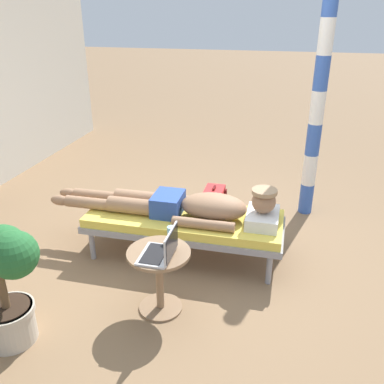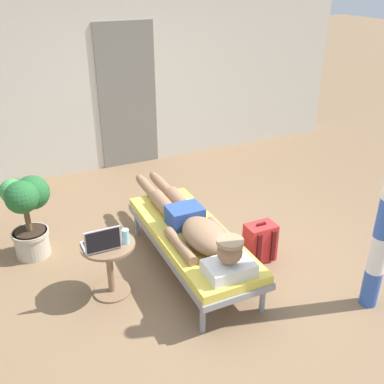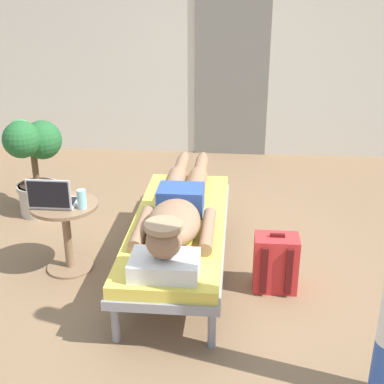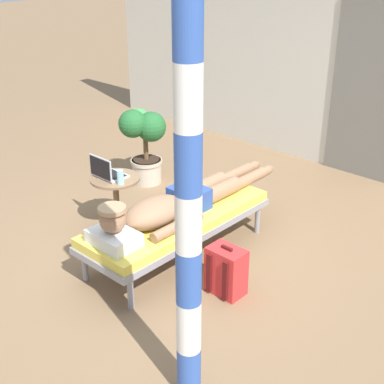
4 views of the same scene
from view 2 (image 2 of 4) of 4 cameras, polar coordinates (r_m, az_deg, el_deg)
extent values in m
plane|color=#846647|center=(4.47, 0.03, -9.91)|extent=(40.00, 40.00, 0.00)
cube|color=beige|center=(6.50, -11.35, 14.55)|extent=(7.60, 0.20, 2.70)
cube|color=slate|center=(6.55, -8.21, 11.91)|extent=(0.84, 0.03, 2.04)
cylinder|color=gray|center=(4.97, -7.06, -4.04)|extent=(0.05, 0.05, 0.28)
cylinder|color=gray|center=(5.15, -1.03, -2.68)|extent=(0.05, 0.05, 0.28)
cylinder|color=gray|center=(3.75, 1.38, -15.74)|extent=(0.05, 0.05, 0.28)
cylinder|color=gray|center=(3.97, 8.98, -13.18)|extent=(0.05, 0.05, 0.28)
cube|color=gray|center=(4.32, -0.04, -6.33)|extent=(0.67, 1.83, 0.06)
cube|color=#E5CC4C|center=(4.28, -0.04, -5.55)|extent=(0.65, 1.80, 0.08)
cube|color=white|center=(3.71, 4.74, -9.63)|extent=(0.40, 0.28, 0.11)
sphere|color=#997051|center=(3.62, 4.83, -7.59)|extent=(0.21, 0.21, 0.21)
cylinder|color=tan|center=(3.56, 4.89, -6.33)|extent=(0.22, 0.22, 0.03)
ellipsoid|color=#997051|center=(3.99, 1.65, -5.57)|extent=(0.35, 0.60, 0.23)
cylinder|color=#997051|center=(3.99, -1.53, -6.80)|extent=(0.09, 0.55, 0.09)
cylinder|color=#997051|center=(4.16, 4.05, -5.35)|extent=(0.09, 0.55, 0.09)
cube|color=#2D4C9E|center=(4.34, -0.91, -3.05)|extent=(0.33, 0.26, 0.19)
cylinder|color=#997051|center=(4.59, -3.63, -1.57)|extent=(0.15, 0.42, 0.15)
cylinder|color=#997051|center=(4.96, -5.49, 0.36)|extent=(0.11, 0.44, 0.11)
ellipsoid|color=#997051|center=(5.21, -6.59, 1.60)|extent=(0.09, 0.20, 0.10)
cylinder|color=#997051|center=(4.65, -1.69, -1.15)|extent=(0.15, 0.42, 0.15)
cylinder|color=#997051|center=(5.01, -3.67, 0.73)|extent=(0.11, 0.44, 0.11)
ellipsoid|color=#997051|center=(5.26, -4.85, 1.94)|extent=(0.09, 0.20, 0.10)
cylinder|color=#8C6B4C|center=(4.27, -10.13, -12.28)|extent=(0.34, 0.34, 0.02)
cylinder|color=#8C6B4C|center=(4.12, -10.41, -9.58)|extent=(0.06, 0.06, 0.48)
cylinder|color=#8C6B4C|center=(3.98, -10.71, -6.65)|extent=(0.48, 0.48, 0.02)
cube|color=silver|center=(3.96, -11.57, -6.59)|extent=(0.31, 0.22, 0.02)
cube|color=black|center=(3.96, -11.62, -6.39)|extent=(0.27, 0.15, 0.00)
cube|color=silver|center=(3.80, -11.28, -6.04)|extent=(0.31, 0.01, 0.21)
cube|color=black|center=(3.79, -11.24, -6.10)|extent=(0.29, 0.00, 0.19)
cylinder|color=#99D8E5|center=(3.92, -8.47, -5.61)|extent=(0.06, 0.06, 0.14)
cube|color=red|center=(4.56, 8.65, -6.35)|extent=(0.30, 0.20, 0.40)
cube|color=red|center=(4.68, 7.79, -6.35)|extent=(0.23, 0.04, 0.18)
cube|color=#531212|center=(4.45, 8.54, -7.31)|extent=(0.04, 0.02, 0.34)
cube|color=#531212|center=(4.53, 10.30, -6.77)|extent=(0.04, 0.02, 0.34)
cube|color=#531212|center=(4.45, 8.83, -4.06)|extent=(0.10, 0.02, 0.02)
cylinder|color=#BFB29E|center=(4.90, -19.71, -6.12)|extent=(0.34, 0.34, 0.28)
cylinder|color=#BFB29E|center=(4.83, -19.93, -4.92)|extent=(0.37, 0.37, 0.04)
cylinder|color=#332319|center=(4.82, -19.98, -4.67)|extent=(0.31, 0.31, 0.01)
cylinder|color=brown|center=(4.74, -20.27, -3.01)|extent=(0.06, 0.06, 0.33)
sphere|color=#23602D|center=(4.65, -19.69, -0.05)|extent=(0.34, 0.34, 0.34)
sphere|color=#23602D|center=(4.79, -21.44, 0.26)|extent=(0.23, 0.23, 0.23)
sphere|color=#429347|center=(4.60, -21.94, 0.12)|extent=(0.24, 0.24, 0.24)
sphere|color=#23602D|center=(4.46, -20.90, -0.62)|extent=(0.31, 0.31, 0.31)
cylinder|color=#3359B2|center=(4.28, 21.81, -11.20)|extent=(0.15, 0.15, 0.35)
cylinder|color=white|center=(4.08, 22.63, -7.32)|extent=(0.15, 0.15, 0.35)
camera|label=1|loc=(3.02, -60.40, 3.99)|focal=38.85mm
camera|label=3|loc=(2.04, 62.14, -5.98)|focal=49.68mm
camera|label=4|loc=(4.50, 63.86, 11.84)|focal=50.76mm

